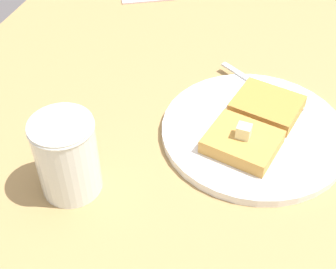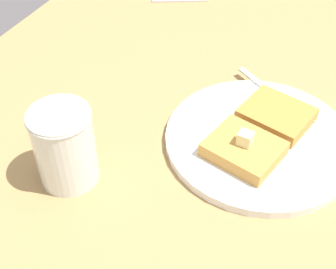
{
  "view_description": "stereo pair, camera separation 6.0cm",
  "coord_description": "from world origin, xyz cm",
  "views": [
    {
      "loc": [
        -42.19,
        4.29,
        48.04
      ],
      "look_at": [
        -0.34,
        16.97,
        6.94
      ],
      "focal_mm": 50.0,
      "sensor_mm": 36.0,
      "label": 1
    },
    {
      "loc": [
        -40.06,
        -1.31,
        48.04
      ],
      "look_at": [
        -0.34,
        16.97,
        6.94
      ],
      "focal_mm": 50.0,
      "sensor_mm": 36.0,
      "label": 2
    }
  ],
  "objects": [
    {
      "name": "toast_slice_left",
      "position": [
        3.48,
        7.78,
        4.68
      ],
      "size": [
        9.79,
        10.8,
        2.02
      ],
      "primitive_type": "cube",
      "rotation": [
        0.0,
        0.0,
        -0.24
      ],
      "color": "#C08D40",
      "rests_on": "plate"
    },
    {
      "name": "butter_pat_primary",
      "position": [
        3.46,
        7.79,
        6.61
      ],
      "size": [
        1.82,
        1.99,
        1.84
      ],
      "primitive_type": "cube",
      "rotation": [
        0.0,
        0.0,
        1.48
      ],
      "color": "beige",
      "rests_on": "toast_slice_left"
    },
    {
      "name": "syrup_jar",
      "position": [
        -8.38,
        27.21,
        7.45
      ],
      "size": [
        7.75,
        7.75,
        10.6
      ],
      "color": "#552808",
      "rests_on": "table_surface"
    },
    {
      "name": "plate",
      "position": [
        7.71,
        6.73,
        3.14
      ],
      "size": [
        26.06,
        26.06,
        1.23
      ],
      "color": "white",
      "rests_on": "table_surface"
    },
    {
      "name": "table_surface",
      "position": [
        0.0,
        0.0,
        1.22
      ],
      "size": [
        115.86,
        115.86,
        2.44
      ],
      "primitive_type": "cube",
      "color": "#A0804D",
      "rests_on": "ground"
    },
    {
      "name": "fork",
      "position": [
        16.81,
        6.61,
        3.85
      ],
      "size": [
        10.02,
        14.14,
        0.36
      ],
      "color": "silver",
      "rests_on": "plate"
    },
    {
      "name": "toast_slice_middle",
      "position": [
        11.93,
        5.69,
        4.68
      ],
      "size": [
        9.79,
        10.8,
        2.02
      ],
      "primitive_type": "cube",
      "rotation": [
        0.0,
        0.0,
        -0.24
      ],
      "color": "#BB8137",
      "rests_on": "plate"
    }
  ]
}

